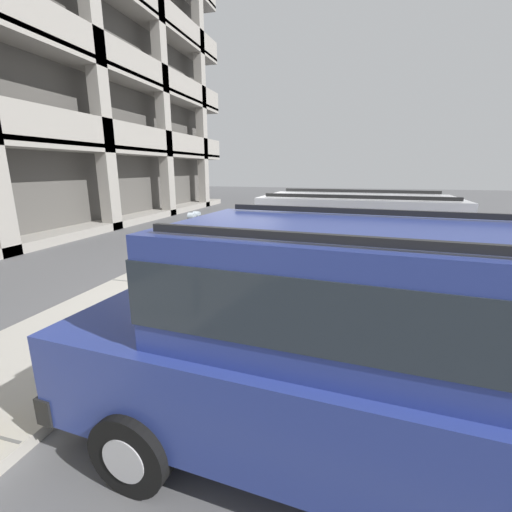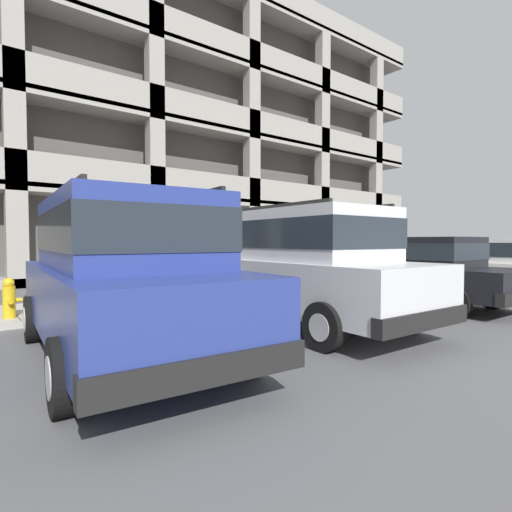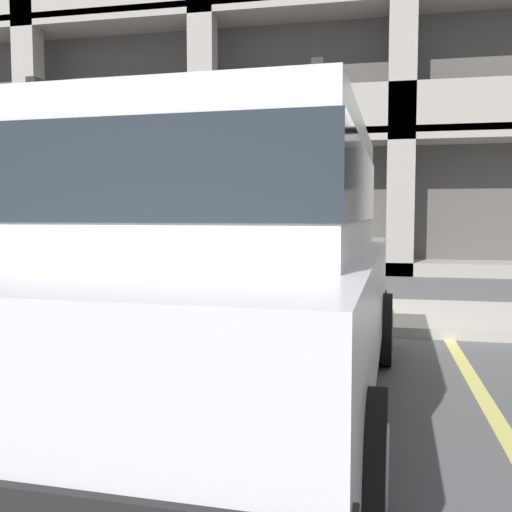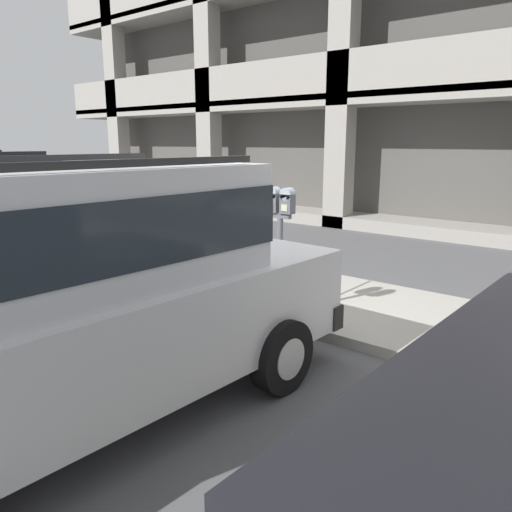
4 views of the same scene
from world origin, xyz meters
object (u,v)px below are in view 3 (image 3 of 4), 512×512
object	(u,v)px
silver_suv	(243,256)
parking_garage	(395,62)
parking_meter_near	(291,225)
fire_hydrant	(8,281)

from	to	relation	value
silver_suv	parking_garage	distance (m)	15.43
parking_meter_near	parking_garage	distance (m)	12.79
silver_suv	fire_hydrant	bearing A→B (deg)	144.67
parking_meter_near	fire_hydrant	size ratio (longest dim) A/B	2.17
silver_suv	fire_hydrant	xyz separation A→B (m)	(-4.02, 3.08, -0.62)
silver_suv	parking_meter_near	xyz separation A→B (m)	(-0.07, 2.78, 0.16)
parking_meter_near	parking_garage	world-z (taller)	parking_garage
silver_suv	parking_meter_near	bearing A→B (deg)	93.61
silver_suv	parking_garage	xyz separation A→B (m)	(1.44, 14.54, 4.95)
parking_garage	silver_suv	bearing A→B (deg)	-95.64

